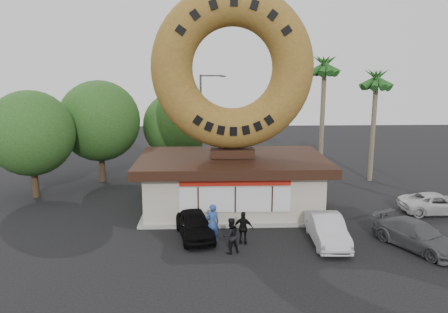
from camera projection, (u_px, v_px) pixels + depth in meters
ground at (239, 248)px, 20.99m from camera, size 90.00×90.00×0.00m
donut_shop at (232, 181)px, 26.50m from camera, size 11.20×7.20×3.80m
giant_donut at (232, 68)px, 25.16m from camera, size 9.41×2.40×9.41m
tree_west at (100, 121)px, 32.44m from camera, size 6.00×6.00×7.65m
tree_mid at (176, 125)px, 34.72m from camera, size 5.20×5.20×6.63m
tree_far at (31, 133)px, 28.45m from camera, size 5.60×5.60×7.14m
palm_near at (324, 69)px, 33.29m from camera, size 2.60×2.60×9.75m
palm_far at (376, 82)px, 32.14m from camera, size 2.60×2.60×8.75m
street_lamp at (203, 118)px, 35.69m from camera, size 2.11×0.20×8.00m
person_left at (212, 223)px, 21.64m from camera, size 0.81×0.64×1.95m
person_center at (231, 236)px, 20.33m from camera, size 1.02×0.93×1.72m
person_right at (243, 228)px, 21.36m from camera, size 1.05×0.65×1.66m
car_black at (195, 225)px, 22.23m from camera, size 2.39×4.24×1.36m
car_silver at (327, 230)px, 21.52m from camera, size 1.60×4.29×1.40m
car_grey at (417, 235)px, 20.92m from camera, size 3.65×4.82×1.30m
car_white at (437, 203)px, 25.96m from camera, size 4.38×2.06×1.21m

